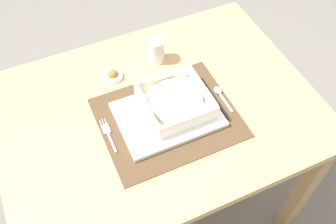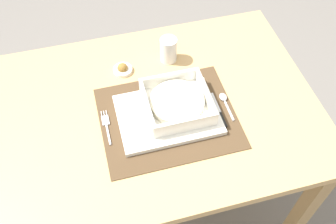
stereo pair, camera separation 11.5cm
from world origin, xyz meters
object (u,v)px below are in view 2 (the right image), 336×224
dining_table (160,125)px  fork (106,124)px  spoon (224,100)px  butter_knife (219,112)px  condiment_saucer (123,69)px  drinking_glass (168,51)px  porridge_bowl (177,103)px

dining_table → fork: bearing=-171.0°
spoon → butter_knife: (-0.03, -0.04, -0.00)m
fork → spoon: (0.38, -0.00, 0.00)m
dining_table → spoon: (0.21, -0.03, 0.11)m
butter_knife → condiment_saucer: 0.36m
dining_table → condiment_saucer: size_ratio=15.47×
spoon → drinking_glass: size_ratio=1.24×
fork → butter_knife: size_ratio=0.93×
dining_table → porridge_bowl: (0.05, -0.03, 0.14)m
fork → spoon: size_ratio=1.17×
dining_table → fork: 0.21m
dining_table → fork: size_ratio=7.76×
dining_table → condiment_saucer: 0.23m
spoon → condiment_saucer: (-0.29, 0.21, 0.00)m
spoon → butter_knife: size_ratio=0.80×
porridge_bowl → fork: porridge_bowl is taller
dining_table → spoon: size_ratio=9.06×
butter_knife → condiment_saucer: condiment_saucer is taller
fork → condiment_saucer: size_ratio=1.99×
dining_table → fork: (-0.17, -0.03, 0.11)m
fork → spoon: spoon is taller
porridge_bowl → drinking_glass: (0.03, 0.23, 0.00)m
porridge_bowl → spoon: porridge_bowl is taller
porridge_bowl → fork: 0.23m
spoon → butter_knife: bearing=-125.5°
condiment_saucer → butter_knife: bearing=-44.8°
condiment_saucer → spoon: bearing=-36.5°
porridge_bowl → drinking_glass: drinking_glass is taller
fork → butter_knife: (0.35, -0.04, 0.00)m
butter_knife → spoon: bearing=51.0°
drinking_glass → butter_knife: bearing=-71.4°
spoon → drinking_glass: drinking_glass is taller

